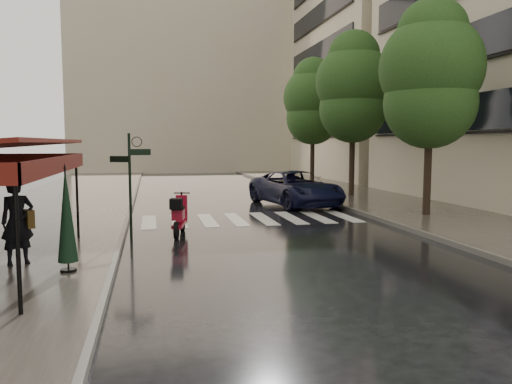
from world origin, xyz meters
name	(u,v)px	position (x,y,z in m)	size (l,w,h in m)	color
ground	(178,260)	(0.00, 0.00, 0.00)	(120.00, 120.00, 0.00)	black
sidewalk_near	(64,203)	(-4.50, 12.00, 0.06)	(6.00, 60.00, 0.12)	#38332D
sidewalk_far	(365,196)	(10.25, 12.00, 0.06)	(5.50, 60.00, 0.12)	#38332D
curb_near	(133,202)	(-1.45, 12.00, 0.07)	(0.12, 60.00, 0.16)	#595651
curb_far	(313,197)	(7.45, 12.00, 0.07)	(0.12, 60.00, 0.16)	#595651
crosswalk	(250,219)	(2.98, 6.00, 0.01)	(7.85, 3.20, 0.01)	silver
signpost	(130,177)	(-1.19, 3.00, 1.83)	(1.17, 0.29, 3.10)	black
haussmann_far	(367,62)	(16.50, 26.00, 9.25)	(8.00, 16.00, 18.50)	#B8AF8C
backdrop_building	(186,69)	(3.00, 38.00, 10.00)	(22.00, 6.00, 20.00)	#B8AF8C
tree_near	(431,75)	(9.60, 5.00, 5.32)	(3.80, 3.80, 7.99)	black
tree_mid	(353,88)	(9.50, 12.00, 5.59)	(3.80, 3.80, 8.34)	black
tree_far	(313,102)	(9.70, 19.00, 5.46)	(3.80, 3.80, 8.16)	black
pedestrian_with_umbrella	(16,188)	(-3.51, -0.21, 1.84)	(1.53, 1.54, 2.59)	black
scooter	(179,217)	(0.22, 3.20, 0.58)	(0.71, 1.89, 1.25)	black
parked_car	(296,188)	(5.81, 9.64, 0.78)	(2.58, 5.59, 1.55)	black
parasol_back	(67,215)	(-2.34, -1.09, 1.31)	(0.41, 0.41, 2.21)	black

